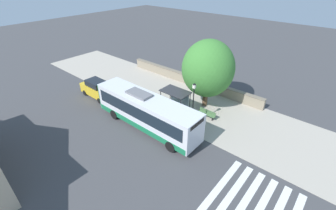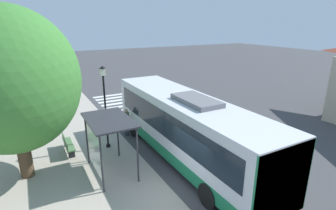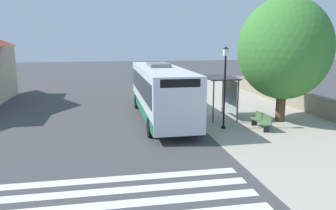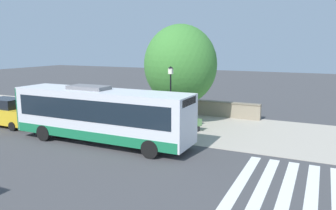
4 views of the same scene
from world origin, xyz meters
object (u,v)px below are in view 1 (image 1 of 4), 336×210
(bus_shelter, at_px, (176,94))
(parked_car_behind_bus, at_px, (97,89))
(bus, at_px, (146,111))
(shade_tree, at_px, (208,69))
(bench, at_px, (207,114))
(street_lamp_near, at_px, (193,101))
(pedestrian, at_px, (192,127))

(bus_shelter, height_order, parked_car_behind_bus, bus_shelter)
(bus, relative_size, shade_tree, 1.53)
(bus_shelter, relative_size, bench, 1.56)
(bus_shelter, bearing_deg, shade_tree, 155.16)
(bus_shelter, bearing_deg, bus, -8.81)
(bench, relative_size, street_lamp_near, 0.41)
(shade_tree, xyz_separation_m, parked_car_behind_bus, (6.60, -11.02, -3.43))
(street_lamp_near, bearing_deg, bench, 167.67)
(bus, distance_m, street_lamp_near, 4.54)
(pedestrian, xyz_separation_m, street_lamp_near, (-1.49, -0.99, 1.67))
(shade_tree, bearing_deg, street_lamp_near, 14.93)
(street_lamp_near, bearing_deg, bus_shelter, -106.01)
(bus, distance_m, parked_car_behind_bus, 8.95)
(street_lamp_near, relative_size, shade_tree, 0.61)
(bench, xyz_separation_m, street_lamp_near, (2.07, -0.45, 2.23))
(bus, distance_m, shade_tree, 7.89)
(bench, distance_m, street_lamp_near, 3.07)
(bus, relative_size, street_lamp_near, 2.49)
(shade_tree, distance_m, parked_car_behind_bus, 13.29)
(street_lamp_near, height_order, shade_tree, shade_tree)
(pedestrian, relative_size, shade_tree, 0.24)
(bench, xyz_separation_m, shade_tree, (-2.00, -1.53, 3.94))
(bus_shelter, height_order, pedestrian, bus_shelter)
(pedestrian, height_order, parked_car_behind_bus, parked_car_behind_bus)
(bench, bearing_deg, street_lamp_near, -12.33)
(bus, height_order, bus_shelter, bus)
(bus, bearing_deg, bench, 144.55)
(bench, relative_size, parked_car_behind_bus, 0.41)
(bench, xyz_separation_m, parked_car_behind_bus, (4.60, -12.56, 0.51))
(bench, height_order, parked_car_behind_bus, parked_car_behind_bus)
(bus, relative_size, bench, 6.05)
(bench, distance_m, parked_car_behind_bus, 13.38)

